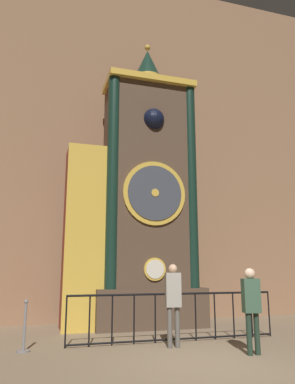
# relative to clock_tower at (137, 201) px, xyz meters

# --- Properties ---
(ground_plane) EXTENTS (28.00, 28.00, 0.00)m
(ground_plane) POSITION_rel_clock_tower_xyz_m (0.15, -4.70, -3.80)
(ground_plane) COLOR #847056
(cathedral_back_wall) EXTENTS (24.00, 0.32, 13.10)m
(cathedral_back_wall) POSITION_rel_clock_tower_xyz_m (0.06, 1.57, 2.75)
(cathedral_back_wall) COLOR #936B4C
(cathedral_back_wall) RESTS_ON ground_plane
(clock_tower) EXTENTS (4.26, 1.79, 9.37)m
(clock_tower) POSITION_rel_clock_tower_xyz_m (0.00, 0.00, 0.00)
(clock_tower) COLOR brown
(clock_tower) RESTS_ON ground_plane
(railing_fence) EXTENTS (5.21, 0.05, 1.12)m
(railing_fence) POSITION_rel_clock_tower_xyz_m (0.31, -2.43, -3.18)
(railing_fence) COLOR black
(railing_fence) RESTS_ON ground_plane
(visitor_near) EXTENTS (0.37, 0.27, 1.80)m
(visitor_near) POSITION_rel_clock_tower_xyz_m (0.01, -3.07, -2.72)
(visitor_near) COLOR #58554F
(visitor_near) RESTS_ON ground_plane
(visitor_far) EXTENTS (0.37, 0.28, 1.70)m
(visitor_far) POSITION_rel_clock_tower_xyz_m (1.29, -4.20, -2.77)
(visitor_far) COLOR #213427
(visitor_far) RESTS_ON ground_plane
(stanchion_post) EXTENTS (0.28, 0.28, 1.05)m
(stanchion_post) POSITION_rel_clock_tower_xyz_m (-3.13, -2.55, -3.45)
(stanchion_post) COLOR gray
(stanchion_post) RESTS_ON ground_plane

